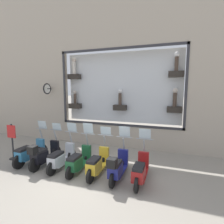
{
  "coord_description": "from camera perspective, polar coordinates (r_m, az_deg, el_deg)",
  "views": [
    {
      "loc": [
        -5.11,
        -2.63,
        3.05
      ],
      "look_at": [
        1.69,
        -0.26,
        2.08
      ],
      "focal_mm": 28.0,
      "sensor_mm": 36.0,
      "label": 1
    }
  ],
  "objects": [
    {
      "name": "scooter_teal_6",
      "position": [
        8.06,
        -25.33,
        -11.9
      ],
      "size": [
        1.81,
        0.61,
        1.63
      ],
      "color": "black",
      "rests_on": "ground_plane"
    },
    {
      "name": "shop_sign_post",
      "position": [
        8.75,
        -29.8,
        -8.06
      ],
      "size": [
        0.36,
        0.45,
        1.55
      ],
      "color": "#232326",
      "rests_on": "ground_plane"
    },
    {
      "name": "scooter_navy_1",
      "position": [
        6.11,
        1.75,
        -17.34
      ],
      "size": [
        1.79,
        0.6,
        1.66
      ],
      "color": "black",
      "rests_on": "ground_plane"
    },
    {
      "name": "building_facade",
      "position": [
        9.24,
        2.49,
        17.88
      ],
      "size": [
        1.23,
        36.0,
        9.16
      ],
      "color": "#ADA08E",
      "rests_on": "ground_plane"
    },
    {
      "name": "scooter_silver_4",
      "position": [
        7.13,
        -16.35,
        -14.17
      ],
      "size": [
        1.8,
        0.6,
        1.64
      ],
      "color": "black",
      "rests_on": "ground_plane"
    },
    {
      "name": "scooter_black_5",
      "position": [
        7.52,
        -21.45,
        -12.82
      ],
      "size": [
        1.81,
        0.61,
        1.58
      ],
      "color": "black",
      "rests_on": "ground_plane"
    },
    {
      "name": "scooter_yellow_2",
      "position": [
        6.42,
        -4.81,
        -16.42
      ],
      "size": [
        1.8,
        0.6,
        1.58
      ],
      "color": "black",
      "rests_on": "ground_plane"
    },
    {
      "name": "scooter_green_3",
      "position": [
        6.75,
        -10.92,
        -15.36
      ],
      "size": [
        1.79,
        0.6,
        1.67
      ],
      "color": "black",
      "rests_on": "ground_plane"
    },
    {
      "name": "scooter_red_0",
      "position": [
        6.02,
        9.2,
        -18.27
      ],
      "size": [
        1.79,
        0.61,
        1.62
      ],
      "color": "black",
      "rests_on": "ground_plane"
    },
    {
      "name": "ground_plane",
      "position": [
        6.51,
        -7.58,
        -20.33
      ],
      "size": [
        120.0,
        120.0,
        0.0
      ],
      "primitive_type": "plane",
      "color": "gray"
    }
  ]
}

